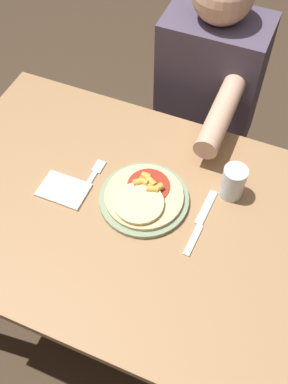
% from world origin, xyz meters
% --- Properties ---
extents(ground_plane, '(8.00, 8.00, 0.00)m').
position_xyz_m(ground_plane, '(0.00, 0.00, 0.00)').
color(ground_plane, '#423323').
extents(dining_table, '(1.14, 0.77, 0.77)m').
position_xyz_m(dining_table, '(0.00, 0.00, 0.64)').
color(dining_table, '#9E754C').
rests_on(dining_table, ground_plane).
extents(plate, '(0.25, 0.25, 0.01)m').
position_xyz_m(plate, '(0.03, 0.05, 0.77)').
color(plate, gray).
rests_on(plate, dining_table).
extents(pizza, '(0.22, 0.22, 0.04)m').
position_xyz_m(pizza, '(0.03, 0.04, 0.79)').
color(pizza, '#E0C689').
rests_on(pizza, plate).
extents(fork, '(0.03, 0.18, 0.00)m').
position_xyz_m(fork, '(-0.14, 0.05, 0.77)').
color(fork, silver).
rests_on(fork, dining_table).
extents(knife, '(0.03, 0.22, 0.00)m').
position_xyz_m(knife, '(0.20, 0.04, 0.77)').
color(knife, silver).
rests_on(knife, dining_table).
extents(drinking_glass, '(0.07, 0.07, 0.10)m').
position_xyz_m(drinking_glass, '(0.24, 0.16, 0.82)').
color(drinking_glass, silver).
rests_on(drinking_glass, dining_table).
extents(napkin, '(0.13, 0.09, 0.01)m').
position_xyz_m(napkin, '(-0.19, -0.01, 0.77)').
color(napkin, silver).
rests_on(napkin, dining_table).
extents(person_diner, '(0.34, 0.52, 1.16)m').
position_xyz_m(person_diner, '(0.04, 0.62, 0.67)').
color(person_diner, '#2D2D38').
rests_on(person_diner, ground_plane).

